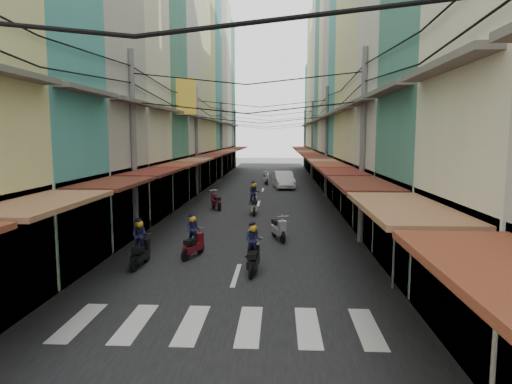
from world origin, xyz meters
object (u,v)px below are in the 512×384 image
(bicycle, at_px, (428,248))
(traffic_sign, at_px, (394,218))
(white_car, at_px, (284,188))
(market_umbrella, at_px, (442,219))

(bicycle, xyz_separation_m, traffic_sign, (-2.72, -5.17, 2.16))
(white_car, bearing_deg, bicycle, -81.35)
(white_car, relative_size, market_umbrella, 1.93)
(bicycle, bearing_deg, white_car, 38.64)
(white_car, height_order, bicycle, white_car)
(white_car, relative_size, traffic_sign, 1.76)
(white_car, distance_m, traffic_sign, 26.72)
(market_umbrella, distance_m, traffic_sign, 1.57)
(white_car, bearing_deg, market_umbrella, -88.36)
(white_car, relative_size, bicycle, 3.25)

